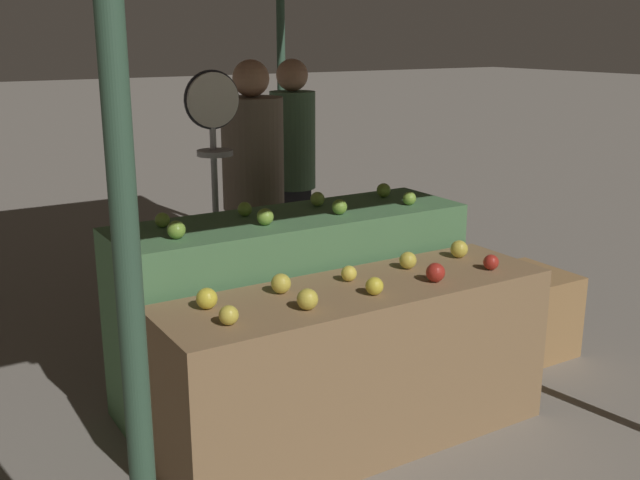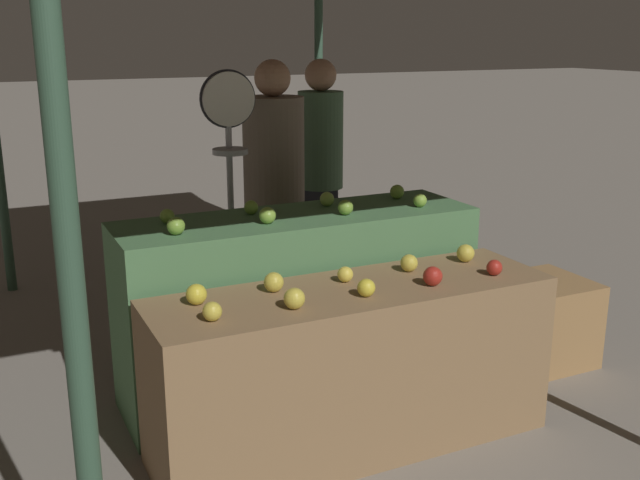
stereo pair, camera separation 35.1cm
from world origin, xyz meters
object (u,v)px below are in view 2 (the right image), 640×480
Objects in this scene: person_vendor_at_scale at (274,178)px; wooden_crate_side at (542,321)px; produce_scale at (230,148)px; person_customer_left at (321,160)px.

person_vendor_at_scale reaches higher than wooden_crate_side.
produce_scale is 0.98× the size of person_vendor_at_scale.
person_vendor_at_scale is (0.40, 0.32, -0.25)m from produce_scale.
person_vendor_at_scale reaches higher than person_customer_left.
produce_scale is 0.99× the size of person_customer_left.
produce_scale is 2.05m from wooden_crate_side.
wooden_crate_side is at bearing 131.31° from person_customer_left.
produce_scale reaches higher than wooden_crate_side.
person_vendor_at_scale is 3.47× the size of wooden_crate_side.
wooden_crate_side is (1.56, -0.89, -0.99)m from produce_scale.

